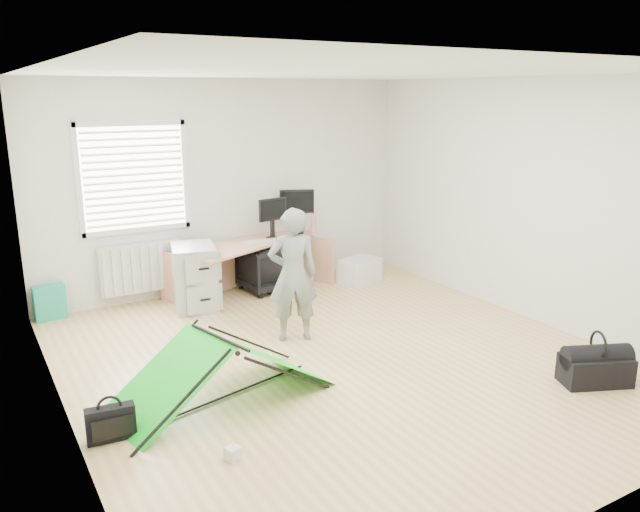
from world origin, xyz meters
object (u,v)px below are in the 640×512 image
filing_cabinet (194,277)px  office_chair (267,268)px  desk (250,267)px  monitor_right (296,217)px  laptop_bag (111,423)px  thermos (313,224)px  person (293,275)px  kite (221,369)px  storage_crate (359,270)px  duffel_bag (595,370)px  monitor_left (272,224)px

filing_cabinet → office_chair: bearing=24.1°
desk → office_chair: desk is taller
filing_cabinet → monitor_right: bearing=26.2°
filing_cabinet → laptop_bag: (-1.57, -2.55, -0.25)m
desk → office_chair: bearing=-28.3°
thermos → person: person is taller
desk → person: person is taller
thermos → laptop_bag: 4.39m
monitor_right → person: bearing=-97.1°
office_chair → kite: office_chair is taller
storage_crate → laptop_bag: storage_crate is taller
desk → monitor_right: bearing=-13.9°
desk → filing_cabinet: bearing=170.0°
monitor_right → thermos: bearing=-11.1°
thermos → person: (-1.23, -1.70, -0.11)m
filing_cabinet → office_chair: filing_cabinet is taller
office_chair → thermos: bearing=177.2°
person → laptop_bag: (-2.12, -1.06, -0.57)m
monitor_right → office_chair: 0.81m
person → office_chair: bearing=-86.7°
person → duffel_bag: person is taller
desk → monitor_left: bearing=-25.3°
monitor_right → laptop_bag: (-3.15, -2.89, -0.76)m
thermos → duffel_bag: bearing=-81.6°
monitor_left → storage_crate: bearing=-24.0°
monitor_left → office_chair: size_ratio=0.62×
monitor_right → kite: (-2.20, -2.72, -0.61)m
filing_cabinet → duffel_bag: filing_cabinet is taller
duffel_bag → thermos: bearing=122.3°
filing_cabinet → kite: filing_cabinet is taller
laptop_bag → duffel_bag: size_ratio=0.60×
filing_cabinet → duffel_bag: size_ratio=1.29×
desk → thermos: bearing=-23.5°
kite → storage_crate: 3.72m
desk → monitor_left: (0.33, -0.01, 0.54)m
monitor_left → kite: bearing=-134.2°
filing_cabinet → person: person is taller
desk → storage_crate: 1.54m
desk → person: (-0.27, -1.70, 0.37)m
person → duffel_bag: bearing=148.3°
desk → filing_cabinet: size_ratio=2.58×
monitor_right → storage_crate: size_ratio=0.83×
monitor_left → thermos: (0.62, 0.02, -0.06)m
thermos → duffel_bag: size_ratio=0.45×
thermos → desk: bearing=-179.5°
duffel_bag → person: bearing=152.3°
office_chair → storage_crate: bearing=162.4°
monitor_right → laptop_bag: monitor_right is taller
monitor_left → desk: bearing=168.9°
storage_crate → kite: bearing=-142.3°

